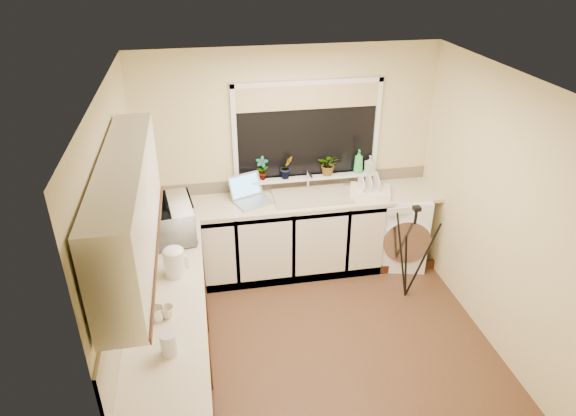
% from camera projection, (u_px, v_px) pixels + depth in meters
% --- Properties ---
extents(floor, '(3.20, 3.20, 0.00)m').
position_uv_depth(floor, '(317.00, 340.00, 4.85)').
color(floor, brown).
rests_on(floor, ground).
extents(ceiling, '(3.20, 3.20, 0.00)m').
position_uv_depth(ceiling, '(326.00, 83.00, 3.69)').
color(ceiling, white).
rests_on(ceiling, ground).
extents(wall_back, '(3.20, 0.00, 3.20)m').
position_uv_depth(wall_back, '(288.00, 160.00, 5.57)').
color(wall_back, beige).
rests_on(wall_back, ground).
extents(wall_front, '(3.20, 0.00, 3.20)m').
position_uv_depth(wall_front, '(382.00, 358.00, 2.97)').
color(wall_front, beige).
rests_on(wall_front, ground).
extents(wall_left, '(0.00, 3.00, 3.00)m').
position_uv_depth(wall_left, '(123.00, 248.00, 4.01)').
color(wall_left, beige).
rests_on(wall_left, ground).
extents(wall_right, '(0.00, 3.00, 3.00)m').
position_uv_depth(wall_right, '(496.00, 212.00, 4.53)').
color(wall_right, beige).
rests_on(wall_right, ground).
extents(base_cabinet_back, '(2.55, 0.60, 0.86)m').
position_uv_depth(base_cabinet_back, '(264.00, 239.00, 5.63)').
color(base_cabinet_back, silver).
rests_on(base_cabinet_back, floor).
extents(base_cabinet_left, '(0.54, 2.40, 0.86)m').
position_uv_depth(base_cabinet_left, '(172.00, 345.00, 4.18)').
color(base_cabinet_left, silver).
rests_on(base_cabinet_left, floor).
extents(worktop_back, '(3.20, 0.60, 0.04)m').
position_uv_depth(worktop_back, '(293.00, 201.00, 5.47)').
color(worktop_back, beige).
rests_on(worktop_back, base_cabinet_back).
extents(worktop_left, '(0.60, 2.40, 0.04)m').
position_uv_depth(worktop_left, '(166.00, 302.00, 3.97)').
color(worktop_left, beige).
rests_on(worktop_left, base_cabinet_left).
extents(upper_cabinet, '(0.28, 1.90, 0.70)m').
position_uv_depth(upper_cabinet, '(128.00, 208.00, 3.38)').
color(upper_cabinet, silver).
rests_on(upper_cabinet, wall_left).
extents(splashback_left, '(0.02, 2.40, 0.45)m').
position_uv_depth(splashback_left, '(123.00, 280.00, 3.80)').
color(splashback_left, beige).
rests_on(splashback_left, wall_left).
extents(splashback_back, '(3.20, 0.02, 0.14)m').
position_uv_depth(splashback_back, '(288.00, 182.00, 5.68)').
color(splashback_back, beige).
rests_on(splashback_back, wall_back).
extents(window_glass, '(1.50, 0.02, 1.00)m').
position_uv_depth(window_glass, '(307.00, 131.00, 5.44)').
color(window_glass, black).
rests_on(window_glass, wall_back).
extents(window_blind, '(1.50, 0.02, 0.25)m').
position_uv_depth(window_blind, '(308.00, 97.00, 5.24)').
color(window_blind, tan).
rests_on(window_blind, wall_back).
extents(windowsill, '(1.60, 0.14, 0.03)m').
position_uv_depth(windowsill, '(307.00, 177.00, 5.63)').
color(windowsill, white).
rests_on(windowsill, wall_back).
extents(sink, '(0.82, 0.46, 0.03)m').
position_uv_depth(sink, '(312.00, 196.00, 5.49)').
color(sink, tan).
rests_on(sink, worktop_back).
extents(faucet, '(0.03, 0.03, 0.24)m').
position_uv_depth(faucet, '(308.00, 180.00, 5.60)').
color(faucet, silver).
rests_on(faucet, worktop_back).
extents(washing_machine, '(0.76, 0.74, 0.89)m').
position_uv_depth(washing_machine, '(396.00, 226.00, 5.85)').
color(washing_machine, white).
rests_on(washing_machine, floor).
extents(laptop, '(0.48, 0.48, 0.26)m').
position_uv_depth(laptop, '(250.00, 195.00, 5.40)').
color(laptop, '#A2A2A9').
rests_on(laptop, worktop_back).
extents(kettle, '(0.18, 0.18, 0.23)m').
position_uv_depth(kettle, '(174.00, 263.00, 4.20)').
color(kettle, silver).
rests_on(kettle, worktop_left).
extents(dish_rack, '(0.51, 0.44, 0.06)m').
position_uv_depth(dish_rack, '(370.00, 191.00, 5.55)').
color(dish_rack, white).
rests_on(dish_rack, worktop_back).
extents(tripod, '(0.60, 0.60, 1.07)m').
position_uv_depth(tripod, '(411.00, 253.00, 5.20)').
color(tripod, black).
rests_on(tripod, floor).
extents(glass_jug, '(0.12, 0.12, 0.17)m').
position_uv_depth(glass_jug, '(169.00, 344.00, 3.41)').
color(glass_jug, silver).
rests_on(glass_jug, worktop_left).
extents(steel_jar, '(0.08, 0.08, 0.12)m').
position_uv_depth(steel_jar, '(157.00, 314.00, 3.72)').
color(steel_jar, silver).
rests_on(steel_jar, worktop_left).
extents(microwave, '(0.48, 0.65, 0.33)m').
position_uv_depth(microwave, '(171.00, 219.00, 4.73)').
color(microwave, silver).
rests_on(microwave, worktop_left).
extents(plant_a, '(0.15, 0.12, 0.26)m').
position_uv_depth(plant_a, '(262.00, 168.00, 5.48)').
color(plant_a, '#999999').
rests_on(plant_a, windowsill).
extents(plant_b, '(0.16, 0.14, 0.26)m').
position_uv_depth(plant_b, '(287.00, 167.00, 5.51)').
color(plant_b, '#999999').
rests_on(plant_b, windowsill).
extents(plant_d, '(0.28, 0.26, 0.25)m').
position_uv_depth(plant_d, '(329.00, 164.00, 5.60)').
color(plant_d, '#999999').
rests_on(plant_d, windowsill).
extents(soap_bottle_green, '(0.12, 0.12, 0.27)m').
position_uv_depth(soap_bottle_green, '(359.00, 161.00, 5.65)').
color(soap_bottle_green, green).
rests_on(soap_bottle_green, windowsill).
extents(soap_bottle_clear, '(0.11, 0.11, 0.19)m').
position_uv_depth(soap_bottle_clear, '(370.00, 164.00, 5.67)').
color(soap_bottle_clear, '#999999').
rests_on(soap_bottle_clear, windowsill).
extents(cup_back, '(0.14, 0.14, 0.09)m').
position_uv_depth(cup_back, '(379.00, 187.00, 5.63)').
color(cup_back, silver).
rests_on(cup_back, worktop_back).
extents(cup_left, '(0.12, 0.12, 0.10)m').
position_uv_depth(cup_left, '(167.00, 312.00, 3.75)').
color(cup_left, beige).
rests_on(cup_left, worktop_left).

